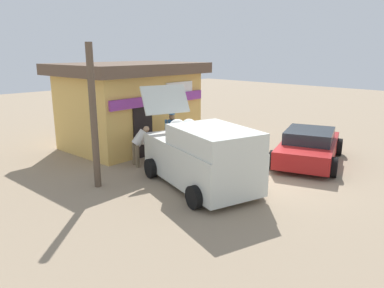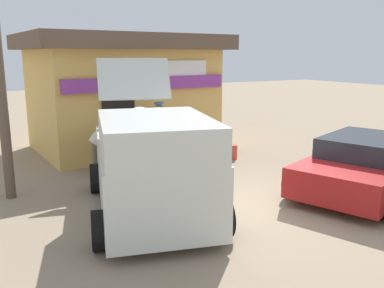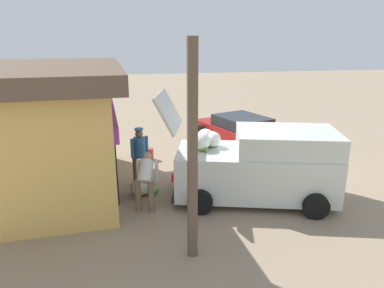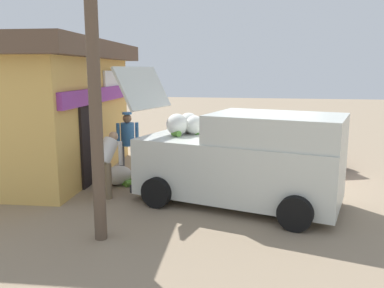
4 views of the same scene
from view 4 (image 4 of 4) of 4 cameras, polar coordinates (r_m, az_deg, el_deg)
name	(u,v)px [view 4 (image 4 of 4)]	position (r m, az deg, el deg)	size (l,w,h in m)	color
ground_plane	(267,173)	(10.79, 10.79, -4.20)	(60.00, 60.00, 0.00)	gray
storefront_bar	(34,107)	(11.13, -21.90, 5.06)	(5.97, 4.58, 3.46)	#E0B259
delivery_van	(243,158)	(8.10, 7.46, -2.07)	(2.98, 4.84, 2.81)	silver
parked_sedan	(284,140)	(12.66, 13.18, 0.57)	(4.49, 3.23, 1.19)	maroon
vendor_standing	(128,140)	(10.20, -9.30, 0.54)	(0.46, 0.51, 1.68)	#4C4C51
customer_bending	(106,159)	(8.75, -12.33, -2.10)	(0.69, 0.62, 1.39)	#726047
unloaded_banana_pile	(119,176)	(9.67, -10.51, -4.60)	(0.88, 0.90, 0.46)	silver
paint_bucket	(164,153)	(12.17, -4.15, -1.37)	(0.26, 0.26, 0.41)	#BF3F33
utility_pole	(96,112)	(6.28, -13.82, 4.56)	(0.20, 0.20, 4.18)	brown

